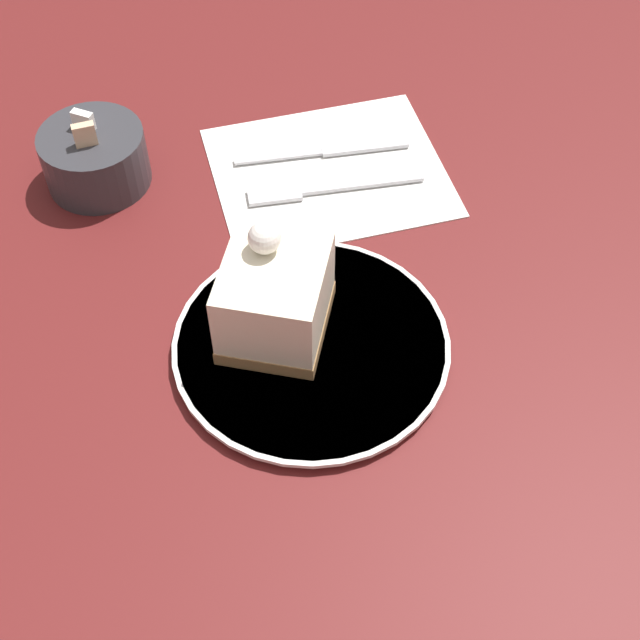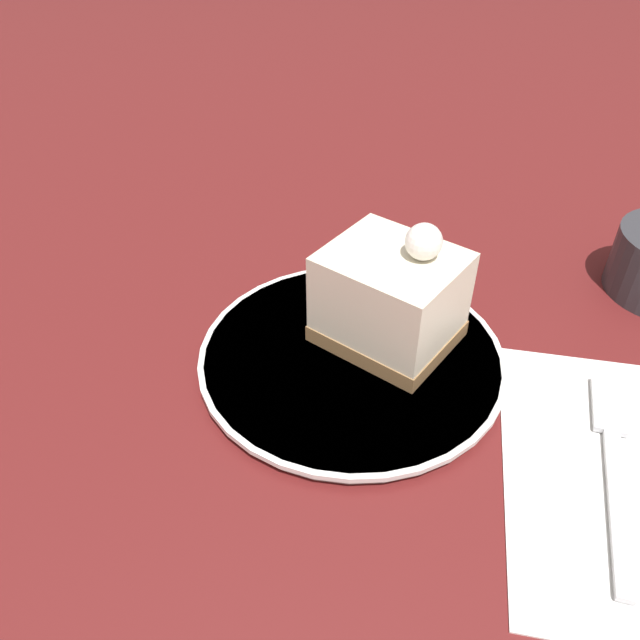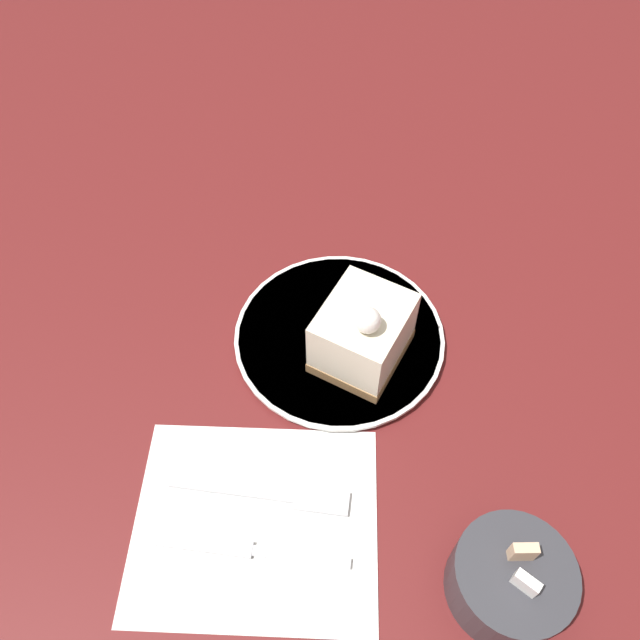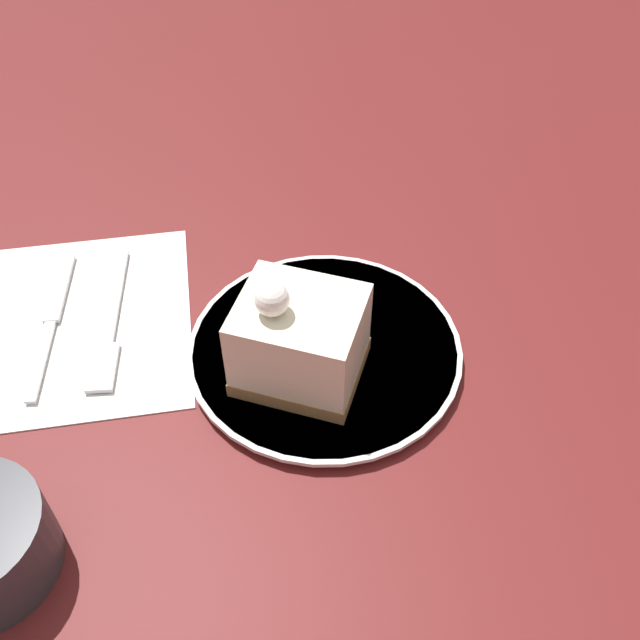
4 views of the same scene
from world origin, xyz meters
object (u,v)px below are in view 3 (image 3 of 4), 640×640
at_px(cake_slice, 363,333).
at_px(knife, 234,548).
at_px(sugar_bowl, 509,580).
at_px(plate, 339,337).
at_px(fork, 275,495).

xyz_separation_m(cake_slice, knife, (0.22, -0.06, -0.04)).
bearing_deg(cake_slice, sugar_bowl, 54.50).
distance_m(plate, cake_slice, 0.05).
xyz_separation_m(plate, cake_slice, (0.02, 0.03, 0.04)).
height_order(cake_slice, sugar_bowl, cake_slice).
distance_m(cake_slice, fork, 0.18).
relative_size(knife, sugar_bowl, 1.76).
bearing_deg(cake_slice, plate, -109.40).
bearing_deg(knife, fork, 152.32).
distance_m(fork, sugar_bowl, 0.21).
bearing_deg(cake_slice, knife, -2.22).
bearing_deg(knife, sugar_bowl, 89.64).
bearing_deg(fork, cake_slice, 158.16).
xyz_separation_m(fork, knife, (0.06, -0.02, -0.00)).
height_order(plate, cake_slice, cake_slice).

